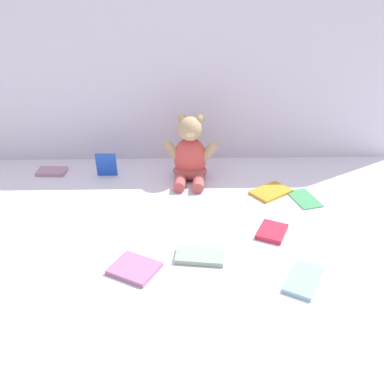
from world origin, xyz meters
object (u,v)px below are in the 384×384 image
(teddy_bear, at_px, (191,156))
(book_case_4, at_px, (106,165))
(book_case_1, at_px, (134,268))
(book_case_3, at_px, (271,192))
(book_case_7, at_px, (272,232))
(book_case_6, at_px, (304,279))
(book_case_0, at_px, (200,256))
(book_case_2, at_px, (304,198))
(book_case_5, at_px, (52,172))

(teddy_bear, relative_size, book_case_4, 2.72)
(book_case_1, distance_m, book_case_3, 0.60)
(book_case_3, relative_size, book_case_7, 1.38)
(book_case_6, bearing_deg, book_case_3, -60.94)
(book_case_0, xyz_separation_m, book_case_7, (0.22, 0.11, 0.00))
(book_case_6, bearing_deg, book_case_4, -16.54)
(teddy_bear, distance_m, book_case_6, 0.65)
(book_case_2, height_order, book_case_4, book_case_4)
(book_case_0, distance_m, book_case_1, 0.18)
(book_case_3, xyz_separation_m, book_case_7, (-0.04, -0.25, 0.00))
(book_case_2, height_order, book_case_3, book_case_3)
(book_case_0, bearing_deg, book_case_2, -41.94)
(book_case_3, relative_size, book_case_4, 1.49)
(book_case_2, bearing_deg, book_case_3, -38.04)
(teddy_bear, bearing_deg, book_case_1, -101.77)
(teddy_bear, height_order, book_case_1, teddy_bear)
(book_case_2, distance_m, book_case_7, 0.25)
(book_case_3, distance_m, book_case_6, 0.46)
(book_case_0, bearing_deg, teddy_bear, 9.42)
(book_case_2, bearing_deg, book_case_5, -28.32)
(book_case_1, distance_m, book_case_2, 0.65)
(book_case_2, relative_size, book_case_7, 1.32)
(book_case_1, bearing_deg, book_case_2, 152.16)
(book_case_5, bearing_deg, book_case_7, 64.17)
(book_case_3, bearing_deg, teddy_bear, 30.81)
(book_case_1, distance_m, book_case_4, 0.58)
(book_case_2, bearing_deg, book_case_4, -30.46)
(book_case_1, bearing_deg, book_case_5, -118.97)
(book_case_6, height_order, book_case_7, book_case_7)
(teddy_bear, height_order, book_case_7, teddy_bear)
(book_case_3, relative_size, book_case_5, 1.26)
(book_case_0, xyz_separation_m, book_case_3, (0.26, 0.36, -0.00))
(teddy_bear, bearing_deg, book_case_4, 179.75)
(book_case_4, xyz_separation_m, book_case_7, (0.55, -0.40, -0.04))
(book_case_1, height_order, book_case_7, book_case_7)
(teddy_bear, distance_m, book_case_4, 0.32)
(book_case_3, bearing_deg, book_case_6, 144.38)
(book_case_3, xyz_separation_m, book_case_4, (-0.60, 0.15, 0.04))
(book_case_4, relative_size, book_case_5, 0.84)
(book_case_6, bearing_deg, teddy_bear, -35.27)
(book_case_1, relative_size, book_case_5, 1.09)
(book_case_7, bearing_deg, teddy_bear, -32.01)
(book_case_5, bearing_deg, teddy_bear, 87.53)
(teddy_bear, relative_size, book_case_7, 2.50)
(book_case_0, distance_m, book_case_5, 0.77)
(book_case_2, xyz_separation_m, book_case_5, (-0.92, 0.22, 0.00))
(book_case_5, bearing_deg, book_case_3, 80.88)
(book_case_5, distance_m, book_case_6, 1.03)
(book_case_2, height_order, book_case_6, book_case_6)
(book_case_4, distance_m, book_case_5, 0.22)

